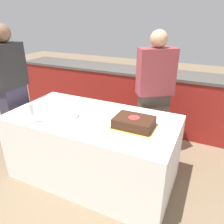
# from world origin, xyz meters

# --- Properties ---
(ground_plane) EXTENTS (14.00, 14.00, 0.00)m
(ground_plane) POSITION_xyz_m (0.00, 0.00, 0.00)
(ground_plane) COLOR #7A664C
(back_counter) EXTENTS (4.40, 0.58, 0.92)m
(back_counter) POSITION_xyz_m (0.00, 1.53, 0.46)
(back_counter) COLOR maroon
(back_counter) RESTS_ON ground_plane
(dining_table) EXTENTS (1.77, 0.91, 0.76)m
(dining_table) POSITION_xyz_m (0.00, 0.00, 0.38)
(dining_table) COLOR white
(dining_table) RESTS_ON ground_plane
(cake) EXTENTS (0.40, 0.30, 0.10)m
(cake) POSITION_xyz_m (0.47, -0.02, 0.81)
(cake) COLOR gold
(cake) RESTS_ON dining_table
(plate_stack) EXTENTS (0.23, 0.23, 0.06)m
(plate_stack) POSITION_xyz_m (-0.22, -0.11, 0.79)
(plate_stack) COLOR white
(plate_stack) RESTS_ON dining_table
(wine_glass) EXTENTS (0.06, 0.06, 0.20)m
(wine_glass) POSITION_xyz_m (-0.44, -0.36, 0.90)
(wine_glass) COLOR white
(wine_glass) RESTS_ON dining_table
(side_plate_near_cake) EXTENTS (0.21, 0.21, 0.00)m
(side_plate_near_cake) POSITION_xyz_m (0.47, 0.27, 0.76)
(side_plate_near_cake) COLOR white
(side_plate_near_cake) RESTS_ON dining_table
(utensil_pile) EXTENTS (0.13, 0.11, 0.02)m
(utensil_pile) POSITION_xyz_m (0.16, -0.33, 0.77)
(utensil_pile) COLOR white
(utensil_pile) RESTS_ON dining_table
(person_cutting_cake) EXTENTS (0.46, 0.40, 1.59)m
(person_cutting_cake) POSITION_xyz_m (0.47, 0.67, 0.81)
(person_cutting_cake) COLOR #4C4238
(person_cutting_cake) RESTS_ON ground_plane
(person_seated_left) EXTENTS (0.21, 0.39, 1.65)m
(person_seated_left) POSITION_xyz_m (-1.10, 0.00, 0.86)
(person_seated_left) COLOR #383347
(person_seated_left) RESTS_ON ground_plane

